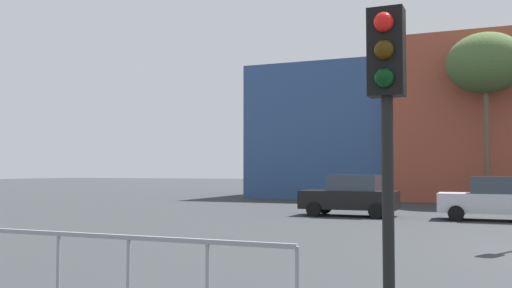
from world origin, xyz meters
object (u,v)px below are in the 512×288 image
Objects in this scene: parked_car_0 at (350,196)px; traffic_light_near_left at (386,99)px; bare_tree_0 at (486,64)px; parked_car_1 at (493,199)px.

parked_car_0 is 1.11× the size of traffic_light_near_left.
traffic_light_near_left is at bearing 103.84° from parked_car_0.
bare_tree_0 is (1.07, 26.91, 5.07)m from traffic_light_near_left.
parked_car_0 is 5.41m from parked_car_1.
parked_car_1 is at bearing 177.16° from traffic_light_near_left.
traffic_light_near_left is 0.38× the size of bare_tree_0.
traffic_light_near_left is (4.21, -17.09, 1.76)m from parked_car_0.
bare_tree_0 is (-0.12, 9.81, 6.85)m from parked_car_1.
bare_tree_0 is at bearing -118.31° from parked_car_0.
traffic_light_near_left reaches higher than parked_car_0.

